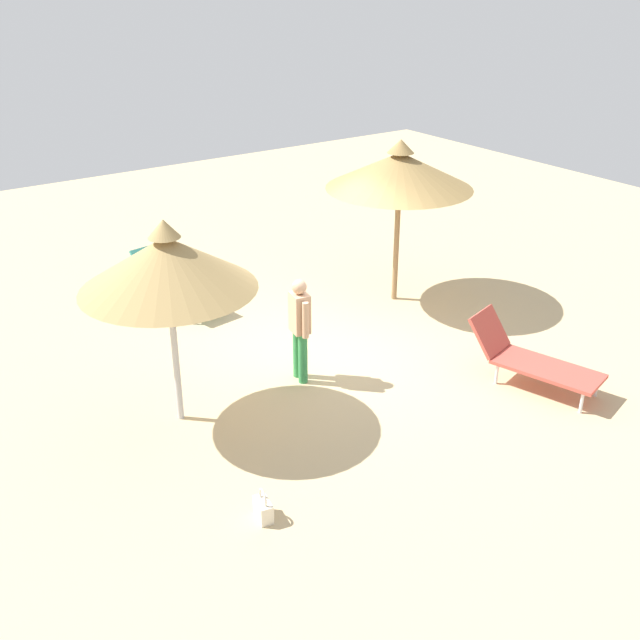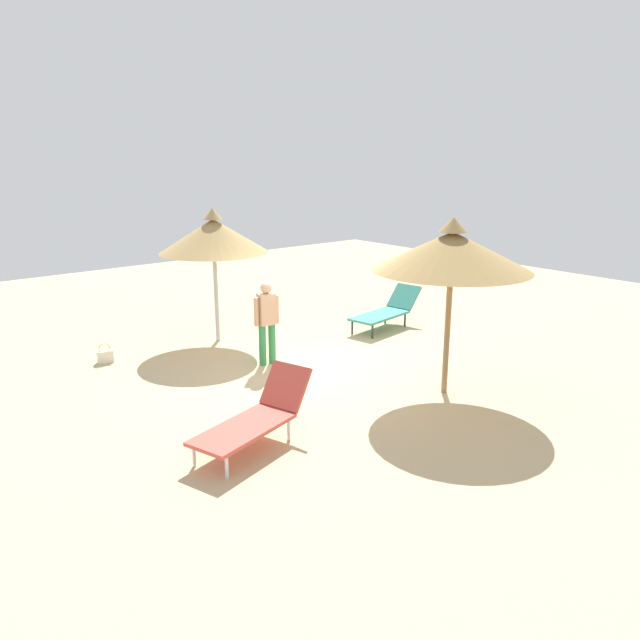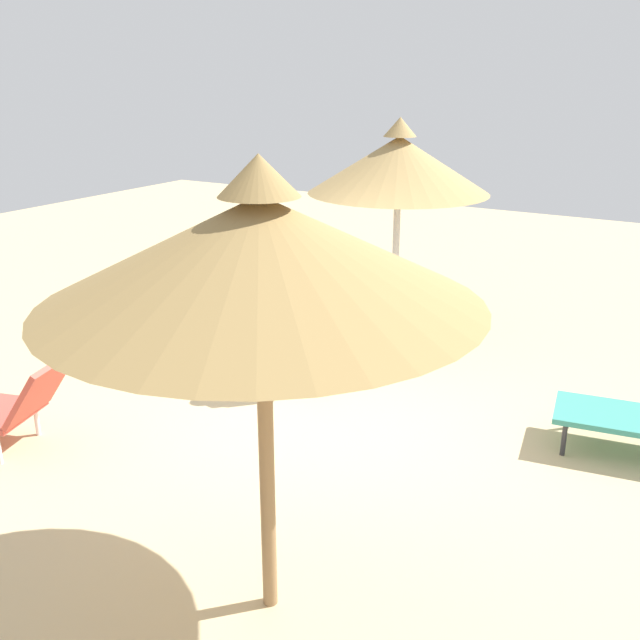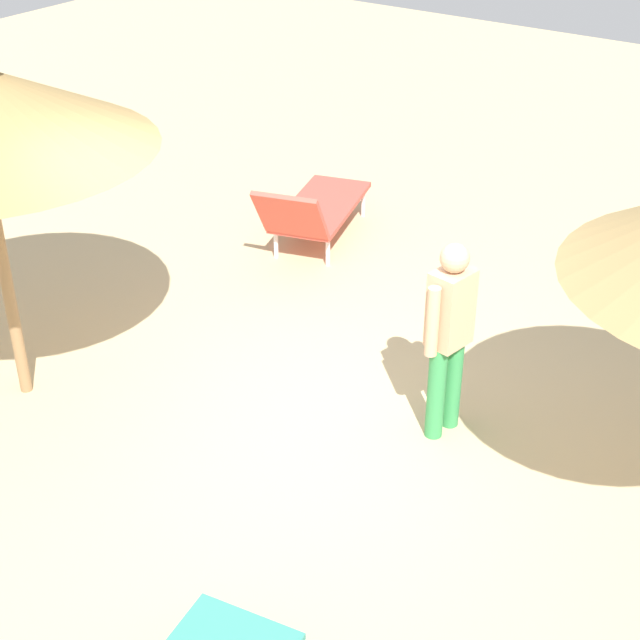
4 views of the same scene
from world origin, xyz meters
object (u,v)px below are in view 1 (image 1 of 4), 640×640
object	(u,v)px
parasol_umbrella_front	(400,170)
handbag	(263,509)
parasol_umbrella_edge	(167,263)
lounge_chair_near_right	(530,358)
person_standing_center	(300,324)
lounge_chair_far_left	(175,282)

from	to	relation	value
parasol_umbrella_front	handbag	distance (m)	6.47
parasol_umbrella_edge	lounge_chair_near_right	world-z (taller)	parasol_umbrella_edge
parasol_umbrella_edge	parasol_umbrella_front	size ratio (longest dim) A/B	0.96
person_standing_center	parasol_umbrella_front	bearing A→B (deg)	-64.18
parasol_umbrella_front	person_standing_center	size ratio (longest dim) A/B	1.84
parasol_umbrella_front	lounge_chair_far_left	distance (m)	4.23
lounge_chair_far_left	parasol_umbrella_edge	bearing A→B (deg)	155.57
lounge_chair_near_right	person_standing_center	world-z (taller)	person_standing_center
parasol_umbrella_front	lounge_chair_far_left	size ratio (longest dim) A/B	1.42
parasol_umbrella_edge	parasol_umbrella_front	xyz separation A→B (m)	(1.37, -4.75, 0.13)
parasol_umbrella_front	handbag	xyz separation A→B (m)	(-3.66, 4.88, -2.15)
person_standing_center	handbag	distance (m)	3.07
parasol_umbrella_edge	handbag	size ratio (longest dim) A/B	7.20
lounge_chair_far_left	person_standing_center	size ratio (longest dim) A/B	1.29
lounge_chair_far_left	handbag	xyz separation A→B (m)	(-5.65, 1.66, -0.27)
parasol_umbrella_front	lounge_chair_far_left	xyz separation A→B (m)	(1.99, 3.22, -1.89)
lounge_chair_far_left	parasol_umbrella_front	bearing A→B (deg)	-121.69
lounge_chair_near_right	person_standing_center	bearing A→B (deg)	52.51
lounge_chair_far_left	handbag	distance (m)	5.89
parasol_umbrella_front	person_standing_center	bearing A→B (deg)	115.82
parasol_umbrella_edge	person_standing_center	size ratio (longest dim) A/B	1.77
parasol_umbrella_front	lounge_chair_near_right	bearing A→B (deg)	173.36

